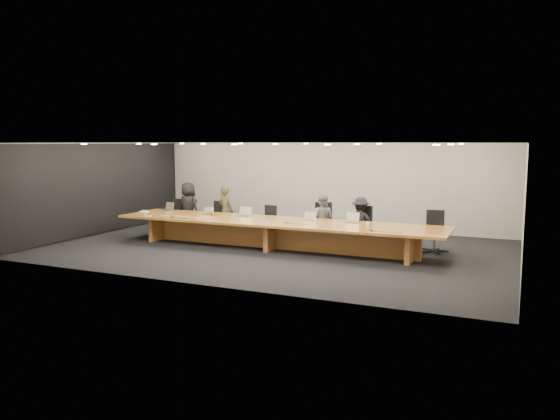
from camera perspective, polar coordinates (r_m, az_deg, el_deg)
The scene contains 29 objects.
ground at distance 14.59m, azimuth -0.48°, elevation -4.03°, with size 12.00×12.00×0.00m, color black.
back_wall at distance 18.08m, azimuth 4.79°, elevation 2.59°, with size 12.00×0.02×2.80m, color beige.
left_wall_panel at distance 17.69m, azimuth -18.29°, elevation 2.06°, with size 0.08×7.84×2.74m, color black.
conference_table at distance 14.49m, azimuth -0.48°, elevation -2.02°, with size 9.00×1.80×0.75m.
chair_far_left at distance 17.61m, azimuth -10.73°, elevation -0.51°, with size 0.53×0.53×1.04m, color black, non-canonical shape.
chair_left at distance 16.78m, azimuth -6.60°, elevation -0.81°, with size 0.53×0.53×1.04m, color black, non-canonical shape.
chair_mid_left at distance 15.95m, azimuth -1.41°, elevation -1.26°, with size 0.51×0.51×1.00m, color black, non-canonical shape.
chair_mid_right at distance 15.31m, azimuth 4.53°, elevation -1.32°, with size 0.59×0.59×1.16m, color black, non-canonical shape.
chair_right at distance 14.98m, azimuth 8.39°, elevation -1.64°, with size 0.57×0.57×1.12m, color black, non-canonical shape.
chair_far_right at distance 14.57m, azimuth 15.88°, elevation -2.13°, with size 0.56×0.56×1.10m, color black, non-canonical shape.
person_a at distance 17.15m, azimuth -9.56°, elevation 0.23°, with size 0.78×0.51×1.59m, color black.
person_b at distance 16.51m, azimuth -5.69°, elevation -0.10°, with size 0.55×0.36×1.51m, color #33321B.
person_c at distance 15.18m, azimuth 4.40°, elevation -0.96°, with size 0.67×0.53×1.39m, color slate.
person_d at distance 14.98m, azimuth 8.42°, elevation -1.21°, with size 0.87×0.50×1.34m, color black.
laptop_a at distance 16.70m, azimuth -11.81°, elevation 0.33°, with size 0.36×0.26×0.28m, color tan, non-canonical shape.
laptop_b at distance 15.76m, azimuth -7.61°, elevation -0.08°, with size 0.29×0.21×0.23m, color tan, non-canonical shape.
laptop_c at distance 15.22m, azimuth -3.77°, elevation -0.18°, with size 0.36×0.26×0.28m, color #C0AB93, non-canonical shape.
laptop_d at distance 14.46m, azimuth 3.07°, elevation -0.64°, with size 0.31×0.22×0.24m, color #C6B397, non-canonical shape.
laptop_e at distance 14.16m, azimuth 7.43°, elevation -0.79°, with size 0.35×0.25×0.27m, color #BBB18F, non-canonical shape.
water_bottle at distance 15.57m, azimuth -7.16°, elevation -0.20°, with size 0.07×0.07×0.21m, color silver.
amber_mug at distance 15.49m, azimuth -7.13°, elevation -0.46°, with size 0.07×0.07×0.09m, color brown.
paper_cup_near at distance 14.20m, azimuth 3.67°, elevation -1.08°, with size 0.09×0.09×0.10m, color silver.
paper_cup_far at distance 13.85m, azimuth 9.15°, elevation -1.41°, with size 0.07×0.07×0.08m, color white.
notepad at distance 16.79m, azimuth -13.99°, elevation -0.15°, with size 0.26×0.21×0.02m, color silver.
lime_gadget at distance 16.80m, azimuth -13.97°, elevation -0.07°, with size 0.18×0.10×0.03m, color #50D238.
av_box at distance 15.89m, azimuth -13.65°, elevation -0.52°, with size 0.21×0.16×0.03m, color silver.
mic_left at distance 15.34m, azimuth -11.22°, elevation -0.71°, with size 0.14×0.14×0.03m, color black.
mic_center at distance 14.03m, azimuth 0.64°, elevation -1.32°, with size 0.11×0.11×0.03m, color black.
mic_right at distance 12.99m, azimuth 9.52°, elevation -2.10°, with size 0.11×0.11×0.03m, color black.
Camera 1 is at (5.95, -13.02, 2.83)m, focal length 35.00 mm.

